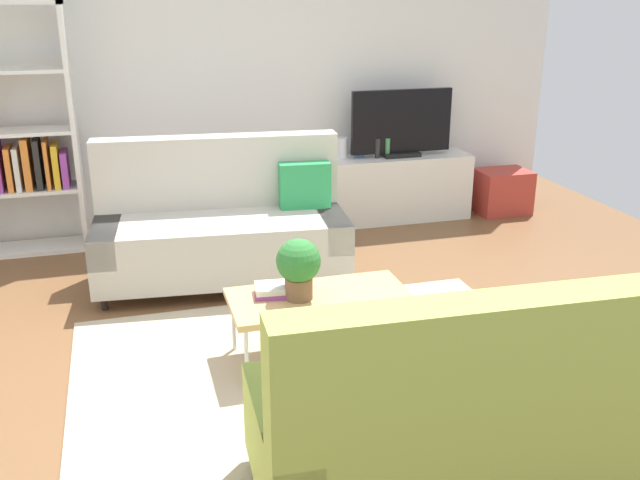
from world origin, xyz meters
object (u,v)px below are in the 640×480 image
Objects in this scene: coffee_table at (320,300)px; tv_console at (398,187)px; potted_plant at (298,265)px; tv at (401,124)px; vase_1 at (359,149)px; storage_trunk at (502,192)px; table_book_0 at (275,293)px; couch_beige at (223,226)px; couch_green at (471,413)px; vase_0 at (341,148)px; bookshelf at (5,142)px; bottle_0 at (378,148)px; bottle_1 at (387,148)px.

coffee_table is 2.94m from tv_console.
coffee_table is 0.79× the size of tv_console.
tv_console is 3.72× the size of potted_plant.
vase_1 is at bearing 170.07° from tv.
table_book_0 is at bearing -140.99° from storage_trunk.
couch_beige reaches higher than potted_plant.
couch_green is 4.13m from tv_console.
table_book_0 is at bearing 145.35° from potted_plant.
tv reaches higher than vase_0.
bookshelf is 4.69m from storage_trunk.
table_book_0 is at bearing -126.19° from tv_console.
couch_green is at bearing -107.52° from tv.
storage_trunk is at bearing -5.71° from vase_1.
coffee_table is (-0.28, 1.42, -0.05)m from couch_green.
couch_beige and couch_green have the same top height.
coffee_table is 5.73× the size of bottle_0.
bookshelf is at bearing 125.46° from table_book_0.
storage_trunk is (2.34, 3.84, -0.22)m from couch_green.
couch_green reaches higher than vase_0.
table_book_0 is at bearing -115.79° from vase_0.
tv is (1.90, 1.08, 0.51)m from couch_beige.
tv_console is 2.69× the size of storage_trunk.
vase_0 is (1.07, 2.57, 0.11)m from potted_plant.
tv is at bearing -9.93° from vase_1.
tv is at bearing -145.01° from couch_beige.
bottle_0 is (3.28, -0.06, -0.24)m from bookshelf.
tv reaches higher than coffee_table.
vase_0 reaches higher than table_book_0.
tv_console is 3.03m from potted_plant.
bottle_1 reaches higher than tv_console.
bottle_1 is at bearing 60.94° from coffee_table.
storage_trunk is 1.38× the size of potted_plant.
bookshelf is (-3.53, 0.02, 0.65)m from tv_console.
couch_green is at bearing -107.44° from tv_console.
vase_0 is (-0.58, 0.05, 0.42)m from tv_console.
bookshelf is at bearing 126.41° from potted_plant.
table_book_0 is (-1.78, -2.43, 0.12)m from tv_console.
potted_plant is at bearing -123.27° from tv_console.
tv is 5.21× the size of bottle_0.
bookshelf is (-3.53, 0.04, 0.02)m from tv.
tv_console is at bearing 53.81° from table_book_0.
vase_0 is at bearing 175.07° from tv_console.
storage_trunk is (2.62, 2.42, -0.17)m from coffee_table.
bottle_1 reaches higher than coffee_table.
tv is 3.01m from potted_plant.
bottle_1 is (1.76, 1.06, 0.29)m from couch_beige.
bottle_0 is (1.41, 2.48, 0.10)m from potted_plant.
tv reaches higher than bottle_0.
bottle_1 is at bearing 55.63° from table_book_0.
tv_console is at bearing -0.33° from bookshelf.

